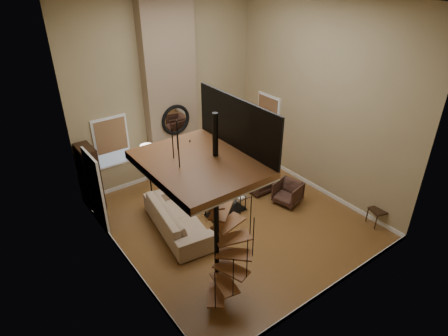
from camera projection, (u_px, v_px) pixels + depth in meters
ground at (233, 219)px, 10.43m from camera, size 6.00×6.50×0.01m
back_wall at (167, 91)px, 11.37m from camera, size 6.00×0.02×5.50m
front_wall at (346, 182)px, 6.80m from camera, size 6.00×0.02×5.50m
left_wall at (113, 160)px, 7.53m from camera, size 0.02×6.50×5.50m
right_wall at (320, 100)px, 10.63m from camera, size 0.02×6.50×5.50m
baseboard_back at (173, 170)px, 12.67m from camera, size 6.00×0.02×0.12m
baseboard_front at (326, 291)px, 8.12m from camera, size 6.00×0.02×0.12m
baseboard_left at (130, 263)px, 8.85m from camera, size 0.02×6.50×0.12m
baseboard_right at (309, 183)px, 11.94m from camera, size 0.02×6.50×0.12m
chimney_breast at (170, 92)px, 11.23m from camera, size 1.60×0.38×5.50m
hearth at (184, 179)px, 12.22m from camera, size 1.50×0.60×0.04m
firebox at (178, 161)px, 12.17m from camera, size 0.95×0.02×0.72m
mantel at (178, 145)px, 11.82m from camera, size 1.70×0.18×0.06m
mirror_frame at (176, 120)px, 11.47m from camera, size 0.94×0.10×0.94m
mirror_disc at (176, 120)px, 11.48m from camera, size 0.80×0.01×0.80m
vase_left at (161, 144)px, 11.49m from camera, size 0.24×0.24×0.25m
vase_right at (194, 136)px, 12.09m from camera, size 0.20×0.20×0.21m
window_back at (112, 142)px, 10.92m from camera, size 1.02×0.06×1.52m
window_right at (268, 117)px, 12.57m from camera, size 0.06×1.02×1.52m
entry_door at (97, 192)px, 9.65m from camera, size 0.10×1.05×2.16m
loft at (204, 159)px, 6.52m from camera, size 1.70×2.20×1.09m
spiral_stair at (217, 222)px, 7.37m from camera, size 1.47×1.47×4.06m
hutch at (90, 177)px, 10.52m from camera, size 0.38×0.81×1.81m
sofa at (177, 217)px, 9.83m from camera, size 1.32×2.64×0.74m
armchair_near at (261, 178)px, 11.60m from camera, size 0.85×0.83×0.76m
armchair_far at (289, 192)px, 10.96m from camera, size 0.85×0.83×0.64m
coffee_table at (226, 204)px, 10.54m from camera, size 1.24×0.63×0.46m
bowl at (225, 197)px, 10.47m from camera, size 0.37×0.37×0.09m
book at (239, 197)px, 10.52m from camera, size 0.18×0.24×0.02m
floor_lamp at (148, 155)px, 10.65m from camera, size 0.38×0.38×1.70m
accent_lamp at (217, 152)px, 13.35m from camera, size 0.15×0.15×0.54m
side_chair at (382, 207)px, 9.99m from camera, size 0.53×0.51×0.92m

